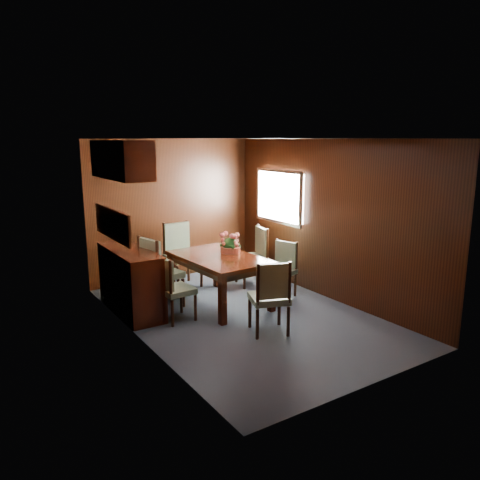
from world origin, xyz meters
TOP-DOWN VIEW (x-y plane):
  - ground at (0.00, 0.00)m, footprint 4.50×4.50m
  - room_shell at (-0.10, 0.33)m, footprint 3.06×4.52m
  - sideboard at (-1.25, 1.00)m, footprint 0.48×1.40m
  - dining_table at (-0.04, 0.61)m, footprint 1.04×1.59m
  - chair_left_near at (-0.91, 0.37)m, footprint 0.44×0.46m
  - chair_left_far at (-0.88, 0.93)m, footprint 0.57×0.59m
  - chair_right_near at (0.96, 0.39)m, footprint 0.50×0.51m
  - chair_right_far at (0.95, 1.10)m, footprint 0.54×0.56m
  - chair_head at (-0.08, -0.70)m, footprint 0.58×0.57m
  - chair_foot at (-0.12, 1.74)m, footprint 0.53×0.51m
  - flower_centerpiece at (0.22, 0.71)m, footprint 0.32×0.32m

SIDE VIEW (x-z plane):
  - ground at x=0.00m, z-range 0.00..0.00m
  - sideboard at x=-1.25m, z-range 0.00..0.90m
  - chair_right_near at x=0.96m, z-range 0.05..0.91m
  - chair_left_near at x=-0.91m, z-range 0.05..0.95m
  - chair_head at x=-0.08m, z-range 0.05..1.01m
  - chair_right_far at x=0.95m, z-range 0.05..1.03m
  - chair_left_far at x=-0.88m, z-range 0.06..1.11m
  - chair_foot at x=-0.12m, z-range 0.06..1.12m
  - dining_table at x=-0.04m, z-range 0.26..0.98m
  - flower_centerpiece at x=0.22m, z-range 0.72..1.03m
  - room_shell at x=-0.10m, z-range 0.43..2.84m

